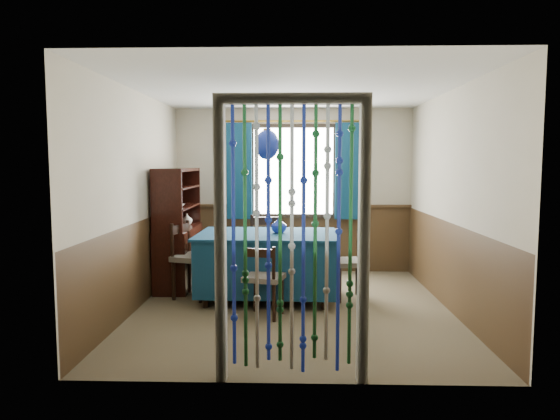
{
  "coord_description": "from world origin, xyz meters",
  "views": [
    {
      "loc": [
        0.02,
        -5.65,
        1.67
      ],
      "look_at": [
        -0.16,
        0.34,
        1.11
      ],
      "focal_mm": 32.0,
      "sensor_mm": 36.0,
      "label": 1
    }
  ],
  "objects_px": {
    "sideboard": "(178,245)",
    "pendant_lamp": "(267,145)",
    "chair_right": "(351,263)",
    "chair_far": "(267,248)",
    "vase_sideboard": "(187,219)",
    "dining_table": "(267,261)",
    "chair_left": "(192,258)",
    "chair_near": "(263,278)",
    "bowl_shelf": "(177,206)",
    "vase_table": "(279,226)"
  },
  "relations": [
    {
      "from": "bowl_shelf",
      "to": "vase_sideboard",
      "type": "height_order",
      "value": "bowl_shelf"
    },
    {
      "from": "dining_table",
      "to": "vase_sideboard",
      "type": "xyz_separation_m",
      "value": [
        -1.2,
        0.95,
        0.42
      ]
    },
    {
      "from": "dining_table",
      "to": "chair_right",
      "type": "height_order",
      "value": "chair_right"
    },
    {
      "from": "chair_far",
      "to": "chair_left",
      "type": "xyz_separation_m",
      "value": [
        -0.9,
        -0.67,
        -0.01
      ]
    },
    {
      "from": "chair_near",
      "to": "chair_right",
      "type": "distance_m",
      "value": 1.3
    },
    {
      "from": "chair_right",
      "to": "bowl_shelf",
      "type": "relative_size",
      "value": 4.07
    },
    {
      "from": "pendant_lamp",
      "to": "bowl_shelf",
      "type": "relative_size",
      "value": 3.76
    },
    {
      "from": "dining_table",
      "to": "pendant_lamp",
      "type": "height_order",
      "value": "pendant_lamp"
    },
    {
      "from": "pendant_lamp",
      "to": "vase_sideboard",
      "type": "relative_size",
      "value": 4.52
    },
    {
      "from": "chair_right",
      "to": "sideboard",
      "type": "height_order",
      "value": "sideboard"
    },
    {
      "from": "vase_sideboard",
      "to": "chair_near",
      "type": "bearing_deg",
      "value": -55.01
    },
    {
      "from": "chair_far",
      "to": "vase_table",
      "type": "bearing_deg",
      "value": 97.14
    },
    {
      "from": "dining_table",
      "to": "bowl_shelf",
      "type": "distance_m",
      "value": 1.41
    },
    {
      "from": "chair_left",
      "to": "sideboard",
      "type": "xyz_separation_m",
      "value": [
        -0.31,
        0.6,
        0.07
      ]
    },
    {
      "from": "chair_right",
      "to": "pendant_lamp",
      "type": "distance_m",
      "value": 1.77
    },
    {
      "from": "chair_right",
      "to": "bowl_shelf",
      "type": "bearing_deg",
      "value": 71.54
    },
    {
      "from": "dining_table",
      "to": "vase_sideboard",
      "type": "relative_size",
      "value": 9.9
    },
    {
      "from": "vase_table",
      "to": "chair_right",
      "type": "bearing_deg",
      "value": 0.25
    },
    {
      "from": "chair_near",
      "to": "dining_table",
      "type": "bearing_deg",
      "value": 104.5
    },
    {
      "from": "chair_near",
      "to": "sideboard",
      "type": "distance_m",
      "value": 1.87
    },
    {
      "from": "vase_table",
      "to": "bowl_shelf",
      "type": "bearing_deg",
      "value": 166.54
    },
    {
      "from": "sideboard",
      "to": "pendant_lamp",
      "type": "height_order",
      "value": "pendant_lamp"
    },
    {
      "from": "bowl_shelf",
      "to": "vase_table",
      "type": "bearing_deg",
      "value": -13.46
    },
    {
      "from": "chair_far",
      "to": "sideboard",
      "type": "distance_m",
      "value": 1.21
    },
    {
      "from": "sideboard",
      "to": "vase_sideboard",
      "type": "height_order",
      "value": "sideboard"
    },
    {
      "from": "pendant_lamp",
      "to": "chair_right",
      "type": "bearing_deg",
      "value": 1.71
    },
    {
      "from": "dining_table",
      "to": "sideboard",
      "type": "height_order",
      "value": "sideboard"
    },
    {
      "from": "chair_left",
      "to": "vase_sideboard",
      "type": "distance_m",
      "value": 1.03
    },
    {
      "from": "dining_table",
      "to": "sideboard",
      "type": "distance_m",
      "value": 1.41
    },
    {
      "from": "dining_table",
      "to": "chair_near",
      "type": "relative_size",
      "value": 2.14
    },
    {
      "from": "bowl_shelf",
      "to": "chair_near",
      "type": "bearing_deg",
      "value": -42.61
    },
    {
      "from": "chair_near",
      "to": "chair_left",
      "type": "xyz_separation_m",
      "value": [
        -0.94,
        0.79,
        0.07
      ]
    },
    {
      "from": "vase_table",
      "to": "bowl_shelf",
      "type": "distance_m",
      "value": 1.39
    },
    {
      "from": "chair_right",
      "to": "sideboard",
      "type": "xyz_separation_m",
      "value": [
        -2.29,
        0.61,
        0.11
      ]
    },
    {
      "from": "sideboard",
      "to": "vase_table",
      "type": "xyz_separation_m",
      "value": [
        1.4,
        -0.61,
        0.34
      ]
    },
    {
      "from": "dining_table",
      "to": "chair_near",
      "type": "bearing_deg",
      "value": -89.04
    },
    {
      "from": "chair_near",
      "to": "bowl_shelf",
      "type": "height_order",
      "value": "bowl_shelf"
    },
    {
      "from": "chair_right",
      "to": "chair_far",
      "type": "bearing_deg",
      "value": 47.54
    },
    {
      "from": "bowl_shelf",
      "to": "chair_right",
      "type": "bearing_deg",
      "value": -8.07
    },
    {
      "from": "vase_table",
      "to": "vase_sideboard",
      "type": "bearing_deg",
      "value": 145.29
    },
    {
      "from": "dining_table",
      "to": "vase_sideboard",
      "type": "height_order",
      "value": "vase_sideboard"
    },
    {
      "from": "dining_table",
      "to": "chair_near",
      "type": "distance_m",
      "value": 0.75
    },
    {
      "from": "chair_far",
      "to": "vase_sideboard",
      "type": "distance_m",
      "value": 1.24
    },
    {
      "from": "chair_far",
      "to": "pendant_lamp",
      "type": "xyz_separation_m",
      "value": [
        0.04,
        -0.7,
        1.39
      ]
    },
    {
      "from": "chair_far",
      "to": "sideboard",
      "type": "relative_size",
      "value": 0.6
    },
    {
      "from": "chair_near",
      "to": "chair_left",
      "type": "relative_size",
      "value": 0.85
    },
    {
      "from": "dining_table",
      "to": "chair_left",
      "type": "bearing_deg",
      "value": 178.96
    },
    {
      "from": "chair_right",
      "to": "vase_sideboard",
      "type": "xyz_separation_m",
      "value": [
        -2.23,
        0.92,
        0.44
      ]
    },
    {
      "from": "dining_table",
      "to": "bowl_shelf",
      "type": "relative_size",
      "value": 8.24
    },
    {
      "from": "dining_table",
      "to": "chair_right",
      "type": "distance_m",
      "value": 1.03
    }
  ]
}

